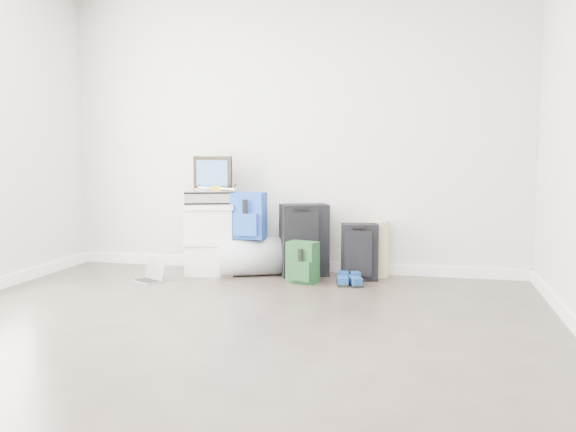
% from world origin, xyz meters
% --- Properties ---
extents(ground, '(5.00, 5.00, 0.00)m').
position_xyz_m(ground, '(0.00, 0.00, 0.00)').
color(ground, '#342B25').
rests_on(ground, ground).
extents(room_envelope, '(4.52, 5.02, 2.71)m').
position_xyz_m(room_envelope, '(0.00, 0.02, 1.72)').
color(room_envelope, beige).
rests_on(room_envelope, ground).
extents(boxes_stack, '(0.55, 0.49, 0.67)m').
position_xyz_m(boxes_stack, '(-0.73, 2.17, 0.34)').
color(boxes_stack, silver).
rests_on(boxes_stack, ground).
extents(briefcase, '(0.53, 0.45, 0.13)m').
position_xyz_m(briefcase, '(-0.73, 2.17, 0.74)').
color(briefcase, '#B2B2B7').
rests_on(briefcase, boxes_stack).
extents(painting, '(0.42, 0.13, 0.32)m').
position_xyz_m(painting, '(-0.73, 2.26, 0.96)').
color(painting, black).
rests_on(painting, briefcase).
extents(drone, '(0.46, 0.46, 0.05)m').
position_xyz_m(drone, '(-0.65, 2.15, 0.82)').
color(drone, gold).
rests_on(drone, briefcase).
extents(duffel_bag, '(0.67, 0.54, 0.36)m').
position_xyz_m(duffel_bag, '(-0.33, 2.17, 0.18)').
color(duffel_bag, gray).
rests_on(duffel_bag, ground).
extents(blue_backpack, '(0.32, 0.24, 0.43)m').
position_xyz_m(blue_backpack, '(-0.33, 2.14, 0.56)').
color(blue_backpack, '#173F9B').
rests_on(blue_backpack, duffel_bag).
extents(large_suitcase, '(0.50, 0.42, 0.68)m').
position_xyz_m(large_suitcase, '(0.17, 2.27, 0.34)').
color(large_suitcase, black).
rests_on(large_suitcase, ground).
extents(green_backpack, '(0.30, 0.26, 0.37)m').
position_xyz_m(green_backpack, '(0.22, 1.95, 0.18)').
color(green_backpack, '#123219').
rests_on(green_backpack, ground).
extents(carry_on, '(0.36, 0.27, 0.52)m').
position_xyz_m(carry_on, '(0.70, 2.19, 0.26)').
color(carry_on, black).
rests_on(carry_on, ground).
extents(shoes, '(0.26, 0.26, 0.08)m').
position_xyz_m(shoes, '(0.64, 1.95, 0.04)').
color(shoes, black).
rests_on(shoes, ground).
extents(rolled_rug, '(0.17, 0.17, 0.53)m').
position_xyz_m(rolled_rug, '(0.87, 2.38, 0.26)').
color(rolled_rug, tan).
rests_on(rolled_rug, ground).
extents(laptop, '(0.33, 0.30, 0.19)m').
position_xyz_m(laptop, '(-1.13, 1.71, 0.05)').
color(laptop, '#BCBCC1').
rests_on(laptop, ground).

